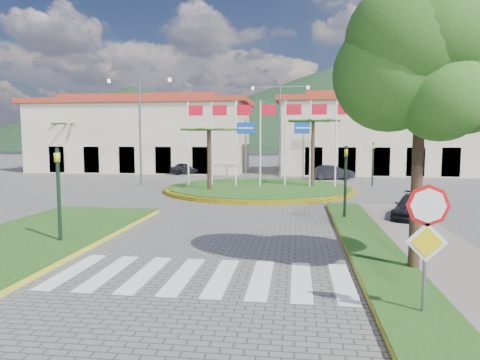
# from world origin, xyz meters

# --- Properties ---
(ground) EXTENTS (160.00, 160.00, 0.00)m
(ground) POSITION_xyz_m (0.00, 0.00, 0.00)
(ground) COLOR #605D5B
(ground) RESTS_ON ground
(verge_right) EXTENTS (1.60, 28.00, 0.18)m
(verge_right) POSITION_xyz_m (4.80, 2.00, 0.09)
(verge_right) COLOR #1E4D16
(verge_right) RESTS_ON ground
(median_left) EXTENTS (5.00, 14.00, 0.18)m
(median_left) POSITION_xyz_m (-6.50, 6.00, 0.09)
(median_left) COLOR #1E4D16
(median_left) RESTS_ON ground
(crosswalk) EXTENTS (8.00, 3.00, 0.01)m
(crosswalk) POSITION_xyz_m (0.00, 4.00, 0.01)
(crosswalk) COLOR silver
(crosswalk) RESTS_ON ground
(roundabout_island) EXTENTS (12.70, 12.70, 6.00)m
(roundabout_island) POSITION_xyz_m (0.00, 22.00, 0.18)
(roundabout_island) COLOR yellow
(roundabout_island) RESTS_ON ground
(stop_sign) EXTENTS (0.80, 0.11, 2.65)m
(stop_sign) POSITION_xyz_m (4.90, 1.96, 1.79)
(stop_sign) COLOR slate
(stop_sign) RESTS_ON ground
(deciduous_tree) EXTENTS (3.60, 3.60, 6.80)m
(deciduous_tree) POSITION_xyz_m (5.50, 5.00, 5.18)
(deciduous_tree) COLOR black
(deciduous_tree) RESTS_ON ground
(traffic_light_left) EXTENTS (0.15, 0.18, 3.20)m
(traffic_light_left) POSITION_xyz_m (-5.20, 6.50, 1.94)
(traffic_light_left) COLOR black
(traffic_light_left) RESTS_ON ground
(traffic_light_right) EXTENTS (0.15, 0.18, 3.20)m
(traffic_light_right) POSITION_xyz_m (4.50, 12.00, 1.94)
(traffic_light_right) COLOR black
(traffic_light_right) RESTS_ON ground
(traffic_light_far) EXTENTS (0.18, 0.15, 3.20)m
(traffic_light_far) POSITION_xyz_m (8.00, 26.00, 1.94)
(traffic_light_far) COLOR black
(traffic_light_far) RESTS_ON ground
(direction_sign_west) EXTENTS (1.60, 0.14, 5.20)m
(direction_sign_west) POSITION_xyz_m (-2.00, 30.97, 3.53)
(direction_sign_west) COLOR slate
(direction_sign_west) RESTS_ON ground
(direction_sign_east) EXTENTS (1.60, 0.14, 5.20)m
(direction_sign_east) POSITION_xyz_m (3.00, 30.97, 3.53)
(direction_sign_east) COLOR slate
(direction_sign_east) RESTS_ON ground
(street_lamp_centre) EXTENTS (4.80, 0.16, 8.00)m
(street_lamp_centre) POSITION_xyz_m (1.00, 30.00, 4.50)
(street_lamp_centre) COLOR slate
(street_lamp_centre) RESTS_ON ground
(street_lamp_west) EXTENTS (4.80, 0.16, 8.00)m
(street_lamp_west) POSITION_xyz_m (-9.00, 24.00, 4.50)
(street_lamp_west) COLOR slate
(street_lamp_west) RESTS_ON ground
(building_left) EXTENTS (23.32, 9.54, 8.05)m
(building_left) POSITION_xyz_m (-14.00, 38.00, 3.90)
(building_left) COLOR #BEAF8F
(building_left) RESTS_ON ground
(building_right) EXTENTS (19.08, 9.54, 8.05)m
(building_right) POSITION_xyz_m (10.00, 38.00, 3.90)
(building_right) COLOR #BEAF8F
(building_right) RESTS_ON ground
(hill_far_west) EXTENTS (140.00, 140.00, 22.00)m
(hill_far_west) POSITION_xyz_m (-55.00, 140.00, 11.00)
(hill_far_west) COLOR black
(hill_far_west) RESTS_ON ground
(hill_far_mid) EXTENTS (180.00, 180.00, 30.00)m
(hill_far_mid) POSITION_xyz_m (15.00, 160.00, 15.00)
(hill_far_mid) COLOR black
(hill_far_mid) RESTS_ON ground
(hill_near_back) EXTENTS (110.00, 110.00, 16.00)m
(hill_near_back) POSITION_xyz_m (-10.00, 130.00, 8.00)
(hill_near_back) COLOR black
(hill_near_back) RESTS_ON ground
(white_van) EXTENTS (5.12, 3.24, 1.32)m
(white_van) POSITION_xyz_m (-11.84, 35.57, 0.66)
(white_van) COLOR white
(white_van) RESTS_ON ground
(car_dark_a) EXTENTS (3.81, 2.14, 1.22)m
(car_dark_a) POSITION_xyz_m (-8.00, 33.98, 0.61)
(car_dark_a) COLOR black
(car_dark_a) RESTS_ON ground
(car_dark_b) EXTENTS (3.89, 2.08, 1.22)m
(car_dark_b) POSITION_xyz_m (5.46, 30.74, 0.61)
(car_dark_b) COLOR black
(car_dark_b) RESTS_ON ground
(car_side_right) EXTENTS (2.79, 4.08, 1.10)m
(car_side_right) POSITION_xyz_m (7.50, 12.60, 0.55)
(car_side_right) COLOR black
(car_side_right) RESTS_ON ground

